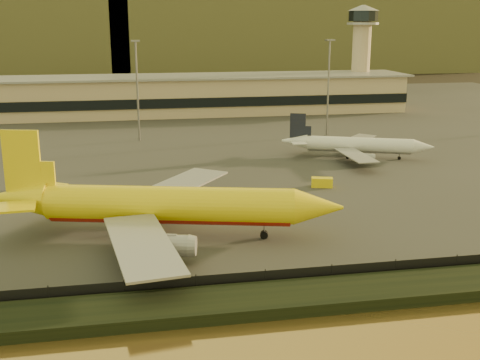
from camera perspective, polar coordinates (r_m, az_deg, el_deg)
The scene contains 12 objects.
ground at distance 82.10m, azimuth -1.03°, elevation -6.70°, with size 900.00×900.00×0.00m, color black.
embankment at distance 66.53m, azimuth 1.47°, elevation -11.41°, with size 320.00×7.00×1.40m, color black.
tarmac at distance 173.41m, azimuth -6.31°, elevation 4.75°, with size 320.00×220.00×0.20m, color #2D2D2D.
perimeter_fence at distance 69.81m, azimuth 0.78°, elevation -9.55°, with size 300.00×0.05×2.20m, color black.
terminal_building at distance 202.30m, azimuth -11.19°, elevation 7.75°, with size 202.00×25.00×12.60m.
control_tower at distance 222.44m, azimuth 11.45°, elevation 12.34°, with size 11.20×11.20×35.50m.
apron_light_masts at distance 153.53m, azimuth -0.21°, elevation 9.42°, with size 152.20×12.20×25.40m.
distant_hills at distance 415.41m, azimuth -12.16°, elevation 14.66°, with size 470.00×160.00×70.00m.
dhl_cargo_jet at distance 86.05m, azimuth -7.27°, elevation -2.45°, with size 50.42×48.38×15.23m.
white_narrowbody_jet at distance 138.12m, azimuth 10.98°, elevation 3.26°, with size 32.57×30.77×9.73m.
gse_vehicle_yellow at distance 112.92m, azimuth 7.78°, elevation -0.22°, with size 3.92×1.76×1.76m, color yellow.
gse_vehicle_white at distance 116.98m, azimuth -18.22°, elevation -0.27°, with size 4.28×1.93×1.93m, color silver.
Camera 1 is at (-12.67, -75.33, 30.08)m, focal length 45.00 mm.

